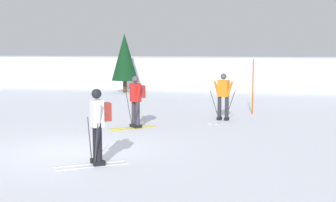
# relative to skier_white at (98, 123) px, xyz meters

# --- Properties ---
(ground_plane) EXTENTS (120.00, 120.00, 0.00)m
(ground_plane) POSITION_rel_skier_white_xyz_m (-1.13, 1.14, -0.95)
(ground_plane) COLOR silver
(far_snow_ridge) EXTENTS (80.00, 6.24, 2.00)m
(far_snow_ridge) POSITION_rel_skier_white_xyz_m (-1.13, 21.68, 0.05)
(far_snow_ridge) COLOR silver
(far_snow_ridge) RESTS_ON ground
(skier_white) EXTENTS (1.53, 1.22, 1.71)m
(skier_white) POSITION_rel_skier_white_xyz_m (0.00, 0.00, 0.00)
(skier_white) COLOR silver
(skier_white) RESTS_ON ground
(skier_red) EXTENTS (1.41, 1.37, 1.71)m
(skier_red) POSITION_rel_skier_white_xyz_m (-0.52, 4.79, 0.00)
(skier_red) COLOR gold
(skier_red) RESTS_ON ground
(skier_orange) EXTENTS (0.97, 1.64, 1.71)m
(skier_orange) POSITION_rel_skier_white_xyz_m (2.12, 6.95, 0.00)
(skier_orange) COLOR silver
(skier_orange) RESTS_ON ground
(trail_marker_pole) EXTENTS (0.06, 0.06, 2.18)m
(trail_marker_pole) POSITION_rel_skier_white_xyz_m (3.10, 8.80, 0.13)
(trail_marker_pole) COLOR #C65614
(trail_marker_pole) RESTS_ON ground
(conifer_far_left) EXTENTS (1.55, 1.55, 3.48)m
(conifer_far_left) POSITION_rel_skier_white_xyz_m (-4.59, 16.32, 1.14)
(conifer_far_left) COLOR #513823
(conifer_far_left) RESTS_ON ground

